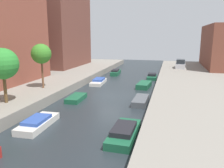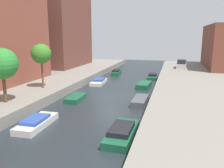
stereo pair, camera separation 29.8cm
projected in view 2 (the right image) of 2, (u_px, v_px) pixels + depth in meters
ground_plane at (109, 96)px, 26.17m from camera, size 84.00×84.00×0.00m
quay_left at (2, 85)px, 29.93m from camera, size 20.00×64.00×1.00m
street_tree_1 at (2, 64)px, 19.58m from camera, size 2.74×2.74×4.89m
street_tree_2 at (41, 54)px, 25.28m from camera, size 2.25×2.25×5.05m
parked_car at (181, 64)px, 42.08m from camera, size 1.91×4.16×1.65m
moored_boat_left_1 at (36, 123)px, 17.33m from camera, size 1.77×4.19×0.74m
moored_boat_left_2 at (76, 98)px, 24.49m from camera, size 1.58×3.35×0.50m
moored_boat_left_3 at (99, 81)px, 33.10m from camera, size 1.93×4.52×0.76m
moored_boat_left_4 at (116, 72)px, 40.99m from camera, size 1.62×4.48×0.95m
moored_boat_right_1 at (122, 132)px, 15.44m from camera, size 1.72×4.57×0.86m
moored_boat_right_2 at (140, 101)px, 23.28m from camera, size 1.41×3.77×0.60m
moored_boat_right_3 at (144, 85)px, 30.59m from camera, size 1.81×3.79×0.67m
moored_boat_right_4 at (153, 77)px, 36.86m from camera, size 1.57×3.30×0.85m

